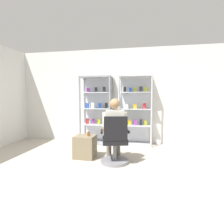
# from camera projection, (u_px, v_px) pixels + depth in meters

# --- Properties ---
(ground_plane) EXTENTS (7.20, 7.20, 0.00)m
(ground_plane) POSITION_uv_depth(u_px,v_px,m) (82.00, 195.00, 2.41)
(ground_plane) COLOR #B2A899
(back_wall) EXTENTS (6.00, 0.10, 2.70)m
(back_wall) POSITION_uv_depth(u_px,v_px,m) (117.00, 96.00, 5.24)
(back_wall) COLOR silver
(back_wall) RESTS_ON ground
(display_cabinet_left) EXTENTS (0.90, 0.45, 1.90)m
(display_cabinet_left) POSITION_uv_depth(u_px,v_px,m) (97.00, 110.00, 5.14)
(display_cabinet_left) COLOR gray
(display_cabinet_left) RESTS_ON ground
(display_cabinet_right) EXTENTS (0.90, 0.45, 1.90)m
(display_cabinet_right) POSITION_uv_depth(u_px,v_px,m) (136.00, 110.00, 4.94)
(display_cabinet_right) COLOR #B7B7BC
(display_cabinet_right) RESTS_ON ground
(office_chair) EXTENTS (0.62, 0.59, 0.96)m
(office_chair) POSITION_uv_depth(u_px,v_px,m) (115.00, 144.00, 3.52)
(office_chair) COLOR slate
(office_chair) RESTS_ON ground
(seated_shopkeeper) EXTENTS (0.55, 0.62, 1.29)m
(seated_shopkeeper) POSITION_uv_depth(u_px,v_px,m) (114.00, 127.00, 3.66)
(seated_shopkeeper) COLOR slate
(seated_shopkeeper) RESTS_ON ground
(storage_crate) EXTENTS (0.43, 0.40, 0.49)m
(storage_crate) POSITION_uv_depth(u_px,v_px,m) (85.00, 147.00, 3.90)
(storage_crate) COLOR #72664C
(storage_crate) RESTS_ON ground
(tea_glass) EXTENTS (0.06, 0.06, 0.09)m
(tea_glass) POSITION_uv_depth(u_px,v_px,m) (88.00, 134.00, 3.85)
(tea_glass) COLOR brown
(tea_glass) RESTS_ON storage_crate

